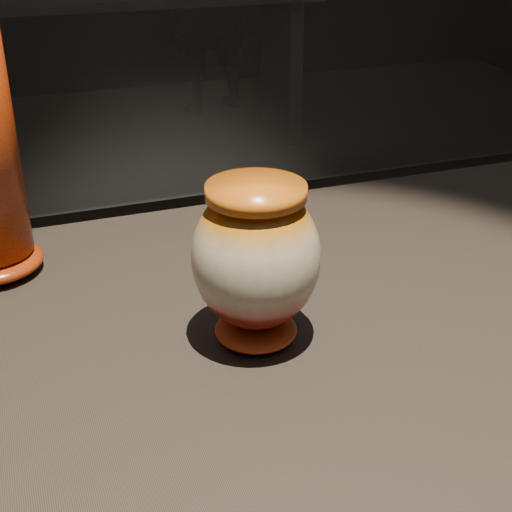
# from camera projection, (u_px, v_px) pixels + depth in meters

# --- Properties ---
(display_plinth) EXTENTS (2.00, 0.80, 0.90)m
(display_plinth) POSITION_uv_depth(u_px,v_px,m) (285.00, 475.00, 1.04)
(display_plinth) COLOR black
(display_plinth) RESTS_ON ground
(main_vase) EXTENTS (0.19, 0.19, 0.20)m
(main_vase) POSITION_uv_depth(u_px,v_px,m) (256.00, 259.00, 0.83)
(main_vase) COLOR maroon
(main_vase) RESTS_ON display_plinth
(back_shelf) EXTENTS (2.00, 0.60, 0.90)m
(back_shelf) POSITION_uv_depth(u_px,v_px,m) (143.00, 42.00, 4.06)
(back_shelf) COLOR black
(back_shelf) RESTS_ON ground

